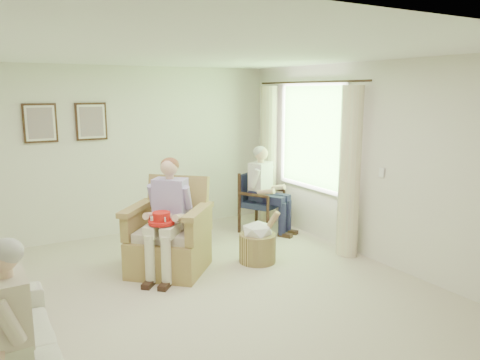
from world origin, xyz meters
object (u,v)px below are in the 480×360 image
Objects in this scene: wood_armchair at (259,199)px; sofa at (4,350)px; wicker_armchair at (168,242)px; person_wicker at (171,208)px; person_dark at (265,184)px; hatbox at (258,241)px; red_hat at (161,219)px; person_sofa at (4,325)px.

sofa is at bearing -175.31° from wood_armchair.
person_wicker is at bearing -47.12° from wicker_armchair.
hatbox is at bearing -154.90° from person_dark.
wicker_armchair reaches higher than red_hat.
person_dark reaches higher than red_hat.
hatbox is (1.13, -0.31, -0.09)m from wicker_armchair.
person_sofa is (-1.94, -2.05, 0.34)m from wicker_armchair.
hatbox is at bearing -67.57° from sofa.
person_wicker is (0.00, -0.15, 0.47)m from wicker_armchair.
wood_armchair is 2.24m from person_wicker.
person_wicker is at bearing -53.61° from sofa.
red_hat is at bearing -53.63° from sofa.
person_sofa reaches higher than wood_armchair.
wood_armchair is 4.89m from person_sofa.
wicker_armchair is 1.63× the size of hatbox.
person_sofa is at bearing -92.77° from person_wicker.
hatbox is (3.07, 1.74, -0.43)m from person_sofa.
wood_armchair is 4.62m from sofa.
wood_armchair is 1.30× the size of hatbox.
person_sofa is at bearing -180.00° from sofa.
wicker_armchair is 0.51m from red_hat.
red_hat is at bearing 178.63° from hatbox.
wood_armchair is at bearing 56.84° from hatbox.
person_dark is (-0.00, -0.15, 0.28)m from wood_armchair.
red_hat is at bearing -178.49° from wood_armchair.
person_wicker reaches higher than wicker_armchair.
hatbox reaches higher than sofa.
hatbox is (3.07, 1.27, -0.02)m from sofa.
red_hat is (-0.18, -0.28, 0.39)m from wicker_armchair.
person_wicker reaches higher than sofa.
person_dark is 4.80m from person_sofa.
wood_armchair is 1.49m from hatbox.
person_sofa is (-3.88, -2.97, 0.20)m from wood_armchair.
person_wicker is at bearing 171.81° from hatbox.
sofa is (-3.88, -2.50, -0.21)m from wood_armchair.
sofa is 4.56m from person_dark.
wood_armchair reaches higher than sofa.
person_sofa is (-3.88, -2.82, -0.07)m from person_dark.
sofa is 0.63m from person_sofa.
person_sofa is 1.76× the size of hatbox.
person_sofa is at bearing -90.56° from wicker_armchair.
person_wicker is at bearing -179.18° from wood_armchair.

